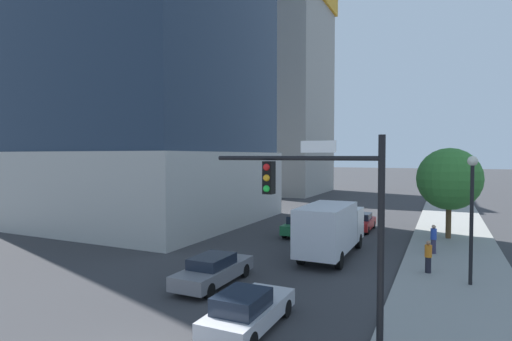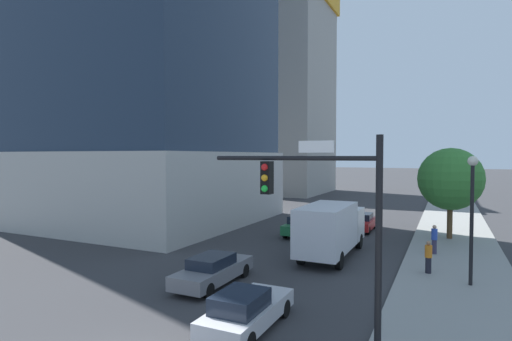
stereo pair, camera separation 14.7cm
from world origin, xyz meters
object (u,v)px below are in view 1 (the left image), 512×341
object	(u,v)px
traffic_light_pole	(326,204)
street_tree	(449,179)
construction_building	(283,82)
car_green	(302,225)
car_silver	(248,310)
pedestrian_orange_shirt	(428,257)
car_gray	(214,270)
street_lamp	(472,201)
car_red	(361,222)
car_blue	(332,212)
pedestrian_blue_shirt	(434,239)
box_truck	(331,227)

from	to	relation	value
traffic_light_pole	street_tree	bearing A→B (deg)	79.62
construction_building	car_green	bearing A→B (deg)	-66.25
car_silver	pedestrian_orange_shirt	size ratio (longest dim) A/B	2.73
car_gray	traffic_light_pole	bearing A→B (deg)	-31.42
street_tree	car_gray	xyz separation A→B (m)	(-9.83, -15.37, -3.61)
traffic_light_pole	street_lamp	size ratio (longest dim) A/B	1.10
car_silver	construction_building	bearing A→B (deg)	110.13
street_lamp	traffic_light_pole	bearing A→B (deg)	-117.26
car_green	car_red	xyz separation A→B (m)	(3.57, 3.87, -0.10)
street_tree	car_green	xyz separation A→B (m)	(-9.83, -2.77, -3.53)
street_lamp	car_silver	bearing A→B (deg)	-130.75
street_tree	car_blue	bearing A→B (deg)	149.36
street_lamp	pedestrian_blue_shirt	size ratio (longest dim) A/B	3.38
street_tree	car_green	bearing A→B (deg)	-164.26
car_green	pedestrian_orange_shirt	distance (m)	11.22
construction_building	car_silver	distance (m)	54.75
street_lamp	car_gray	world-z (taller)	street_lamp
street_lamp	car_red	world-z (taller)	street_lamp
car_green	construction_building	bearing A→B (deg)	113.75
car_silver	car_gray	distance (m)	5.11
street_lamp	box_truck	xyz separation A→B (m)	(-7.07, 2.69, -2.17)
car_blue	street_tree	bearing A→B (deg)	-30.64
car_blue	car_green	bearing A→B (deg)	-90.00
construction_building	street_lamp	xyz separation A→B (m)	(24.96, -40.60, -13.96)
traffic_light_pole	car_red	bearing A→B (deg)	97.68
construction_building	traffic_light_pole	size ratio (longest dim) A/B	6.19
construction_building	box_truck	bearing A→B (deg)	-64.74
construction_building	traffic_light_pole	distance (m)	54.84
street_lamp	street_tree	world-z (taller)	street_tree
street_lamp	car_blue	bearing A→B (deg)	122.58
car_green	box_truck	xyz separation A→B (m)	(3.57, -5.37, 0.98)
construction_building	car_red	bearing A→B (deg)	-58.04
street_lamp	car_blue	distance (m)	20.02
car_green	box_truck	distance (m)	6.52
car_green	box_truck	bearing A→B (deg)	-56.36
car_gray	car_red	bearing A→B (deg)	77.77
car_blue	car_green	world-z (taller)	car_green
street_lamp	pedestrian_blue_shirt	bearing A→B (deg)	106.52
box_truck	car_green	bearing A→B (deg)	123.64
car_silver	car_green	xyz separation A→B (m)	(-3.57, 16.25, 0.07)
car_green	pedestrian_orange_shirt	bearing A→B (deg)	-37.87
traffic_light_pole	pedestrian_blue_shirt	bearing A→B (deg)	79.07
street_lamp	pedestrian_orange_shirt	xyz separation A→B (m)	(-1.78, 1.17, -2.97)
car_blue	pedestrian_orange_shirt	world-z (taller)	pedestrian_orange_shirt
construction_building	car_red	size ratio (longest dim) A/B	9.38
car_blue	box_truck	world-z (taller)	box_truck
street_tree	car_gray	distance (m)	18.60
car_red	street_tree	bearing A→B (deg)	-9.96
traffic_light_pole	car_red	xyz separation A→B (m)	(-2.74, 20.32, -3.79)
traffic_light_pole	street_lamp	bearing A→B (deg)	62.74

